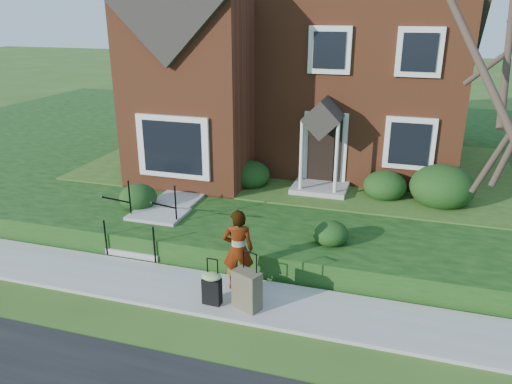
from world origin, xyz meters
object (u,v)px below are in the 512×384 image
at_px(front_steps, 150,227).
at_px(suitcase_black, 212,287).
at_px(woman, 238,250).
at_px(suitcase_olive, 247,290).

bearing_deg(front_steps, suitcase_black, -40.75).
bearing_deg(woman, suitcase_olive, 103.05).
distance_m(woman, suitcase_olive, 0.93).
height_order(front_steps, suitcase_olive, front_steps).
bearing_deg(woman, front_steps, -45.50).
distance_m(front_steps, woman, 3.29).
bearing_deg(suitcase_olive, suitcase_black, -152.01).
xyz_separation_m(front_steps, suitcase_black, (2.59, -2.23, -0.01)).
height_order(front_steps, woman, woman).
height_order(suitcase_black, suitcase_olive, suitcase_olive).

